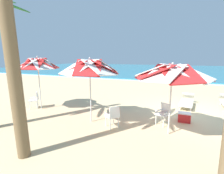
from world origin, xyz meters
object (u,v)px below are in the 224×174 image
(sun_lounger_1, at_px, (187,101))
(palm_tree_1, at_px, (8,20))
(beach_umbrella_1, at_px, (90,67))
(beach_umbrella_0, at_px, (172,72))
(cooler_box, at_px, (184,117))
(beach_umbrella_2, at_px, (38,64))
(plastic_chair_2, at_px, (35,99))
(plastic_chair_1, at_px, (113,115))
(plastic_chair_0, at_px, (164,113))

(sun_lounger_1, bearing_deg, palm_tree_1, -122.88)
(beach_umbrella_1, height_order, sun_lounger_1, beach_umbrella_1)
(beach_umbrella_0, bearing_deg, cooler_box, 68.40)
(sun_lounger_1, distance_m, palm_tree_1, 8.67)
(beach_umbrella_0, relative_size, palm_tree_1, 0.44)
(beach_umbrella_2, relative_size, plastic_chair_2, 3.16)
(palm_tree_1, relative_size, cooler_box, 11.76)
(beach_umbrella_0, relative_size, plastic_chair_2, 2.96)
(beach_umbrella_0, height_order, cooler_box, beach_umbrella_0)
(beach_umbrella_2, bearing_deg, cooler_box, 7.23)
(plastic_chair_1, distance_m, plastic_chair_2, 4.78)
(plastic_chair_0, bearing_deg, sun_lounger_1, 72.02)
(beach_umbrella_1, relative_size, sun_lounger_1, 1.21)
(plastic_chair_0, relative_size, plastic_chair_2, 1.00)
(plastic_chair_0, distance_m, plastic_chair_1, 2.06)
(beach_umbrella_1, distance_m, cooler_box, 4.42)
(plastic_chair_0, height_order, sun_lounger_1, plastic_chair_0)
(plastic_chair_2, bearing_deg, beach_umbrella_1, -8.36)
(plastic_chair_1, xyz_separation_m, plastic_chair_2, (-4.72, 0.74, 0.00))
(cooler_box, bearing_deg, plastic_chair_1, -147.80)
(plastic_chair_0, bearing_deg, beach_umbrella_1, -163.82)
(plastic_chair_1, distance_m, cooler_box, 3.05)
(beach_umbrella_1, height_order, beach_umbrella_2, beach_umbrella_2)
(cooler_box, bearing_deg, beach_umbrella_0, -111.60)
(beach_umbrella_2, bearing_deg, beach_umbrella_0, -4.77)
(beach_umbrella_2, bearing_deg, plastic_chair_1, -9.80)
(plastic_chair_1, relative_size, plastic_chair_2, 1.00)
(beach_umbrella_1, bearing_deg, sun_lounger_1, 45.33)
(plastic_chair_0, bearing_deg, plastic_chair_1, -149.99)
(beach_umbrella_0, height_order, plastic_chair_0, beach_umbrella_0)
(plastic_chair_1, bearing_deg, palm_tree_1, -120.82)
(beach_umbrella_1, xyz_separation_m, beach_umbrella_2, (-3.26, 0.54, 0.06))
(beach_umbrella_1, xyz_separation_m, palm_tree_1, (-0.53, -2.87, 1.25))
(beach_umbrella_2, distance_m, plastic_chair_2, 1.88)
(plastic_chair_0, xyz_separation_m, plastic_chair_1, (-1.78, -1.03, 0.00))
(plastic_chair_2, relative_size, cooler_box, 1.73)
(beach_umbrella_2, bearing_deg, sun_lounger_1, 25.20)
(plastic_chair_2, relative_size, palm_tree_1, 0.15)
(plastic_chair_2, bearing_deg, plastic_chair_1, -8.93)
(plastic_chair_0, height_order, beach_umbrella_1, beach_umbrella_1)
(plastic_chair_0, relative_size, sun_lounger_1, 0.39)
(cooler_box, bearing_deg, beach_umbrella_2, -172.77)
(plastic_chair_2, distance_m, cooler_box, 7.35)
(beach_umbrella_0, height_order, palm_tree_1, palm_tree_1)
(beach_umbrella_0, bearing_deg, beach_umbrella_2, 175.23)
(plastic_chair_2, height_order, palm_tree_1, palm_tree_1)
(beach_umbrella_2, distance_m, sun_lounger_1, 8.10)
(beach_umbrella_1, distance_m, palm_tree_1, 3.17)
(palm_tree_1, bearing_deg, beach_umbrella_2, 128.65)
(plastic_chair_0, xyz_separation_m, beach_umbrella_2, (-6.10, -0.28, 1.84))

